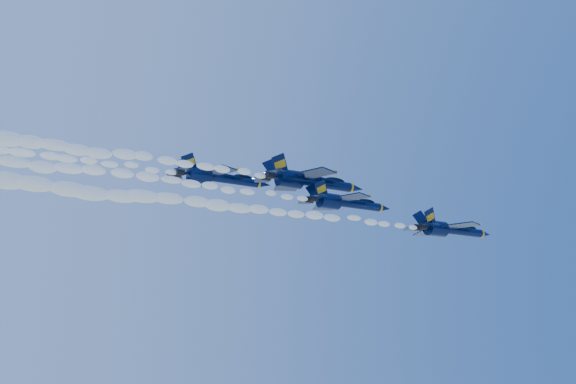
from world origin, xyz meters
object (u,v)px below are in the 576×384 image
jet_second (346,203)px  jet_third (310,181)px  jet_fourth (219,178)px  jet_lead (451,230)px

jet_second → jet_third: (-3.17, 5.21, 4.25)m
jet_second → jet_fourth: bearing=140.5°
jet_second → jet_fourth: (-15.59, 12.85, 4.98)m
jet_lead → jet_fourth: bearing=151.8°
jet_third → jet_fourth: 14.60m
jet_second → jet_third: jet_third is taller
jet_lead → jet_second: (-16.88, 4.54, 3.36)m
jet_lead → jet_third: (-20.05, 9.74, 7.61)m
jet_lead → jet_third: size_ratio=0.85×
jet_lead → jet_third: jet_third is taller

